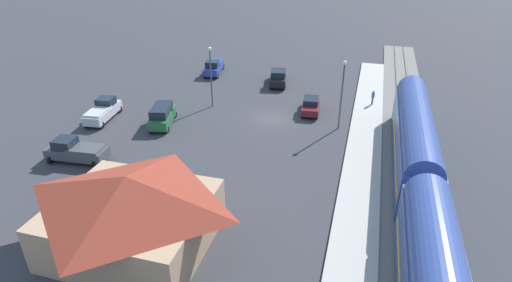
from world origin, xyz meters
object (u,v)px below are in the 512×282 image
Objects in this scene: sedan_maroon at (311,105)px; pickup_silver at (103,111)px; pickup_blue at (214,67)px; light_pole_lot_center at (211,69)px; light_pole_near_platform at (342,87)px; pedestrian_on_platform at (373,96)px; pickup_black at (278,77)px; station_building at (131,210)px; suv_green at (162,115)px; pickup_charcoal at (76,151)px.

pickup_silver is at bearing 20.59° from sedan_maroon.
light_pole_lot_center reaches higher than pickup_blue.
pickup_blue is 0.80× the size of light_pole_lot_center.
pickup_silver is 0.77× the size of light_pole_near_platform.
pickup_black reaches higher than pedestrian_on_platform.
suv_green is at bearing -68.32° from station_building.
light_pole_near_platform is (-11.20, -21.39, 1.88)m from station_building.
station_building is 31.83m from pedestrian_on_platform.
suv_green is at bearing -113.65° from pickup_charcoal.
light_pole_lot_center is (14.83, -2.03, -0.13)m from light_pole_near_platform.
light_pole_near_platform reaches higher than pickup_blue.
pickup_charcoal is (25.10, 20.13, -0.25)m from pedestrian_on_platform.
station_building is 26.04m from sedan_maroon.
pedestrian_on_platform is 23.01m from pickup_blue.
light_pole_near_platform is 14.97m from light_pole_lot_center.
light_pole_lot_center reaches higher than pickup_black.
station_building is 35.59m from pickup_blue.
pickup_black is (-2.04, -32.87, -1.70)m from station_building.
pickup_silver is at bearing -50.70° from station_building.
pickup_charcoal is at bearing 109.29° from pickup_silver.
pickup_charcoal is at bearing 83.58° from pickup_blue.
light_pole_lot_center is at bearing 110.08° from pickup_blue.
pickup_charcoal is 9.02m from pickup_silver.
pickup_silver is 22.54m from pickup_black.
light_pole_lot_center reaches higher than suv_green.
pickup_charcoal and pickup_silver have the same top height.
pedestrian_on_platform is 0.31× the size of pickup_charcoal.
light_pole_near_platform is at bearing 144.93° from pickup_blue.
station_building is at bearing 98.81° from light_pole_lot_center.
station_building is 1.44× the size of light_pole_near_platform.
pedestrian_on_platform is 7.56m from sedan_maroon.
pickup_charcoal is at bearing -37.50° from station_building.
pedestrian_on_platform is 0.33× the size of suv_green.
suv_green is 7.78m from light_pole_lot_center.
light_pole_lot_center reaches higher than pickup_silver.
light_pole_near_platform is at bearing -169.44° from pickup_silver.
suv_green is (14.54, 7.64, 0.27)m from sedan_maroon.
pickup_blue is at bearing -77.40° from station_building.
suv_green reaches higher than pickup_silver.
light_pole_near_platform is (-18.02, -4.24, 3.46)m from suv_green.
light_pole_near_platform is at bearing 65.55° from pedestrian_on_platform.
suv_green is 17.57m from pickup_blue.
suv_green is at bearing 63.01° from light_pole_lot_center.
station_building is at bearing 62.36° from light_pole_near_platform.
light_pole_near_platform reaches higher than sedan_maroon.
suv_green reaches higher than pickup_charcoal.
pedestrian_on_platform is 30.39m from pickup_silver.
light_pole_near_platform is (3.17, 6.97, 3.33)m from pedestrian_on_platform.
light_pole_lot_center reaches higher than sedan_maroon.
pickup_black is 11.55m from light_pole_lot_center.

